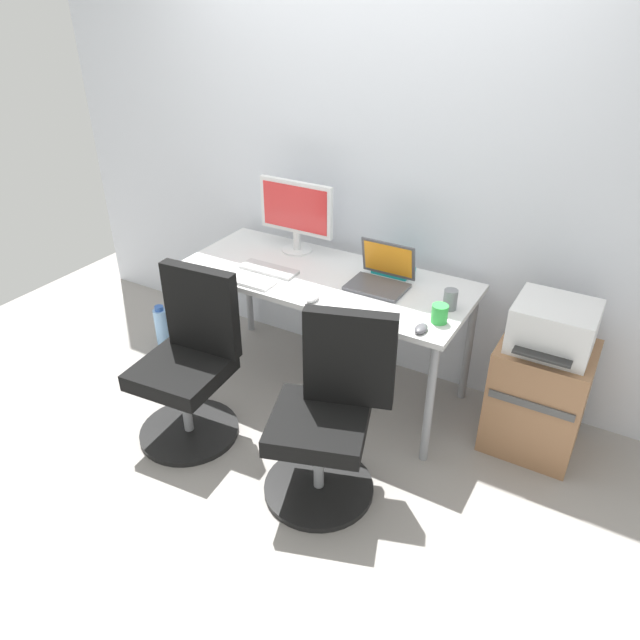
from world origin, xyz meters
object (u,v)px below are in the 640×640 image
object	(u,v)px
desktop_monitor	(296,212)
open_laptop	(382,275)
office_chair_left	(190,365)
office_chair_right	(329,417)
water_bottle_on_floor	(162,328)
coffee_mug	(440,314)
side_cabinet	(537,397)
printer	(554,327)

from	to	relation	value
desktop_monitor	open_laptop	bearing A→B (deg)	-13.51
office_chair_left	office_chair_right	world-z (taller)	same
water_bottle_on_floor	coffee_mug	xyz separation A→B (m)	(1.89, 0.01, 0.64)
desktop_monitor	office_chair_left	bearing A→B (deg)	-95.67
office_chair_left	open_laptop	bearing A→B (deg)	46.69
office_chair_left	side_cabinet	bearing A→B (deg)	26.44
office_chair_right	printer	world-z (taller)	office_chair_right
office_chair_left	water_bottle_on_floor	size ratio (longest dim) A/B	3.03
coffee_mug	side_cabinet	bearing A→B (deg)	28.14
desktop_monitor	coffee_mug	world-z (taller)	desktop_monitor
open_laptop	printer	bearing A→B (deg)	2.38
office_chair_left	side_cabinet	distance (m)	1.82
side_cabinet	water_bottle_on_floor	distance (m)	2.40
water_bottle_on_floor	desktop_monitor	size ratio (longest dim) A/B	0.65
water_bottle_on_floor	desktop_monitor	xyz separation A→B (m)	(0.84, 0.39, 0.85)
office_chair_left	open_laptop	size ratio (longest dim) A/B	3.03
desktop_monitor	printer	bearing A→B (deg)	-4.29
printer	coffee_mug	bearing A→B (deg)	-151.94
printer	office_chair_left	bearing A→B (deg)	-153.59
office_chair_left	coffee_mug	world-z (taller)	office_chair_left
open_laptop	water_bottle_on_floor	bearing A→B (deg)	-170.90
open_laptop	coffee_mug	size ratio (longest dim) A/B	3.37
side_cabinet	water_bottle_on_floor	xyz separation A→B (m)	(-2.38, -0.27, -0.16)
office_chair_left	desktop_monitor	bearing A→B (deg)	84.33
open_laptop	coffee_mug	xyz separation A→B (m)	(0.41, -0.22, -0.01)
office_chair_left	water_bottle_on_floor	distance (m)	0.96
office_chair_right	printer	distance (m)	1.17
office_chair_left	side_cabinet	size ratio (longest dim) A/B	1.54
water_bottle_on_floor	desktop_monitor	bearing A→B (deg)	24.84
water_bottle_on_floor	side_cabinet	bearing A→B (deg)	6.59
water_bottle_on_floor	desktop_monitor	world-z (taller)	desktop_monitor
water_bottle_on_floor	coffee_mug	distance (m)	2.00
side_cabinet	coffee_mug	bearing A→B (deg)	-151.86
side_cabinet	water_bottle_on_floor	size ratio (longest dim) A/B	1.97
side_cabinet	open_laptop	bearing A→B (deg)	-177.56
desktop_monitor	coffee_mug	bearing A→B (deg)	-19.72
water_bottle_on_floor	office_chair_right	bearing A→B (deg)	-18.68
office_chair_right	side_cabinet	world-z (taller)	office_chair_right
desktop_monitor	coffee_mug	distance (m)	1.13
office_chair_right	coffee_mug	xyz separation A→B (m)	(0.30, 0.55, 0.37)
office_chair_left	open_laptop	xyz separation A→B (m)	(0.73, 0.77, 0.38)
office_chair_right	open_laptop	size ratio (longest dim) A/B	3.03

